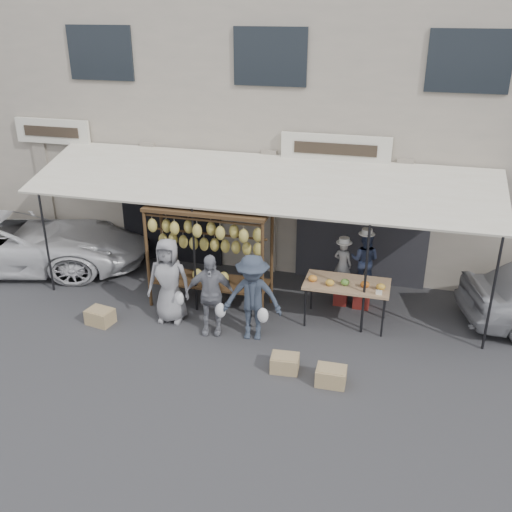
# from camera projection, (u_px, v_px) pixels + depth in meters

# --- Properties ---
(ground_plane) EXTENTS (90.00, 90.00, 0.00)m
(ground_plane) POSITION_uv_depth(u_px,v_px,m) (224.00, 344.00, 11.01)
(ground_plane) COLOR #2D2D30
(shophouse) EXTENTS (24.00, 6.15, 7.30)m
(shophouse) POSITION_uv_depth(u_px,v_px,m) (297.00, 101.00, 15.27)
(shophouse) COLOR #AA9D8B
(shophouse) RESTS_ON ground_plane
(awning) EXTENTS (10.00, 2.35, 2.92)m
(awning) POSITION_uv_depth(u_px,v_px,m) (256.00, 183.00, 11.98)
(awning) COLOR silver
(awning) RESTS_ON ground_plane
(banana_rack) EXTENTS (2.60, 0.90, 2.24)m
(banana_rack) POSITION_uv_depth(u_px,v_px,m) (208.00, 238.00, 11.82)
(banana_rack) COLOR #4B3118
(banana_rack) RESTS_ON ground_plane
(produce_table) EXTENTS (1.70, 0.90, 1.04)m
(produce_table) POSITION_uv_depth(u_px,v_px,m) (347.00, 285.00, 11.42)
(produce_table) COLOR tan
(produce_table) RESTS_ON ground_plane
(vendor_left) EXTENTS (0.44, 0.34, 1.08)m
(vendor_left) POSITION_uv_depth(u_px,v_px,m) (343.00, 264.00, 12.14)
(vendor_left) COLOR gray
(vendor_left) RESTS_ON stool_left
(vendor_right) EXTENTS (0.67, 0.56, 1.25)m
(vendor_right) POSITION_uv_depth(u_px,v_px,m) (365.00, 260.00, 11.95)
(vendor_right) COLOR #283351
(vendor_right) RESTS_ON stool_right
(customer_left) EXTENTS (0.93, 0.65, 1.80)m
(customer_left) POSITION_uv_depth(u_px,v_px,m) (169.00, 281.00, 11.53)
(customer_left) COLOR gray
(customer_left) RESTS_ON ground_plane
(customer_mid) EXTENTS (1.05, 0.60, 1.68)m
(customer_mid) POSITION_uv_depth(u_px,v_px,m) (210.00, 294.00, 11.10)
(customer_mid) COLOR gray
(customer_mid) RESTS_ON ground_plane
(customer_right) EXTENTS (1.20, 0.78, 1.75)m
(customer_right) POSITION_uv_depth(u_px,v_px,m) (252.00, 298.00, 10.90)
(customer_right) COLOR #2F3846
(customer_right) RESTS_ON ground_plane
(stool_left) EXTENTS (0.29, 0.29, 0.40)m
(stool_left) POSITION_uv_depth(u_px,v_px,m) (341.00, 295.00, 12.43)
(stool_left) COLOR maroon
(stool_left) RESTS_ON ground_plane
(stool_right) EXTENTS (0.41, 0.41, 0.48)m
(stool_right) POSITION_uv_depth(u_px,v_px,m) (362.00, 296.00, 12.30)
(stool_right) COLOR maroon
(stool_right) RESTS_ON ground_plane
(crate_near_a) EXTENTS (0.52, 0.41, 0.29)m
(crate_near_a) POSITION_uv_depth(u_px,v_px,m) (285.00, 363.00, 10.18)
(crate_near_a) COLOR tan
(crate_near_a) RESTS_ON ground_plane
(crate_near_b) EXTENTS (0.52, 0.40, 0.31)m
(crate_near_b) POSITION_uv_depth(u_px,v_px,m) (331.00, 376.00, 9.81)
(crate_near_b) COLOR tan
(crate_near_b) RESTS_ON ground_plane
(crate_far) EXTENTS (0.58, 0.48, 0.31)m
(crate_far) POSITION_uv_depth(u_px,v_px,m) (100.00, 317.00, 11.68)
(crate_far) COLOR tan
(crate_far) RESTS_ON ground_plane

